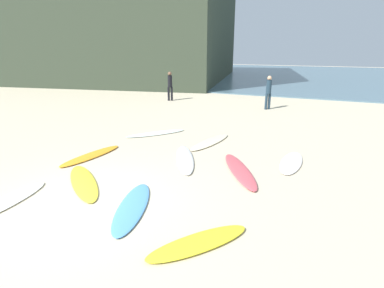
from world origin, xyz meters
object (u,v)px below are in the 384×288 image
Objects in this scene: surfboard_2 at (291,162)px; beachgoer_mid at (269,91)px; surfboard_1 at (199,242)px; surfboard_3 at (156,133)px; beachgoer_near at (170,84)px; surfboard_4 at (240,170)px; surfboard_0 at (185,159)px; surfboard_5 at (210,142)px; surfboard_7 at (91,155)px; surfboard_8 at (7,201)px; surfboard_9 at (84,182)px; surfboard_6 at (132,207)px.

beachgoer_mid is at bearing -73.00° from surfboard_2.
surfboard_1 is 7.10m from surfboard_3.
surfboard_1 is 1.07× the size of beachgoer_near.
surfboard_4 is at bearing 9.55° from surfboard_3.
surfboard_0 is at bearing 40.27° from beachgoer_mid.
surfboard_5 is (0.10, 1.93, -0.00)m from surfboard_0.
surfboard_7 reaches higher than surfboard_8.
surfboard_0 is 9.08m from beachgoer_mid.
surfboard_1 is at bearing 90.24° from surfboard_0.
surfboard_0 is at bearing 52.09° from surfboard_8.
surfboard_2 is at bearing -154.52° from surfboard_7.
surfboard_9 is at bearing -159.45° from surfboard_1.
surfboard_8 is at bearing -52.31° from surfboard_3.
surfboard_7 is 0.95× the size of surfboard_9.
beachgoer_mid is (3.32, 12.92, 1.00)m from surfboard_8.
beachgoer_near reaches higher than surfboard_2.
surfboard_9 is (0.63, -4.63, 0.00)m from surfboard_3.
surfboard_9 is at bearing -176.73° from surfboard_4.
surfboard_4 reaches higher than surfboard_6.
surfboard_3 is 1.32× the size of beachgoer_mid.
surfboard_6 is 12.08m from beachgoer_mid.
surfboard_4 is at bearing -164.06° from surfboard_7.
beachgoer_near reaches higher than surfboard_6.
surfboard_8 is at bearing 44.12° from surfboard_2.
surfboard_7 is at bearing 124.39° from surfboard_6.
surfboard_3 is (-4.21, 5.71, -0.01)m from surfboard_1.
surfboard_4 is 9.30m from beachgoer_mid.
surfboard_4 is 2.71m from surfboard_5.
surfboard_8 is at bearing 76.98° from surfboard_5.
surfboard_4 reaches higher than surfboard_7.
surfboard_2 is 7.36m from surfboard_8.
surfboard_2 is (2.99, 1.00, -0.01)m from surfboard_0.
surfboard_3 is 1.00× the size of surfboard_5.
beachgoer_near is (-7.21, 9.60, 0.99)m from surfboard_4.
surfboard_6 reaches higher than surfboard_3.
surfboard_0 is 1.03× the size of surfboard_5.
surfboard_7 is (-2.90, -2.86, 0.00)m from surfboard_5.
surfboard_3 is 1.10× the size of surfboard_6.
surfboard_7 is 3.03m from surfboard_8.
surfboard_5 is 4.97m from surfboard_6.
surfboard_2 is 0.79× the size of surfboard_4.
surfboard_0 is at bearing -3.51° from surfboard_3.
surfboard_9 is (-4.62, -3.51, -0.00)m from surfboard_2.
surfboard_1 is 0.82× the size of surfboard_9.
beachgoer_near is (-7.40, 12.98, 0.99)m from surfboard_1.
surfboard_7 is at bearing -96.72° from beachgoer_near.
surfboard_5 is (-1.85, 5.52, -0.00)m from surfboard_1.
surfboard_3 is at bearing -71.46° from surfboard_0.
beachgoer_mid reaches higher than surfboard_6.
surfboard_6 is at bearing 65.37° from surfboard_0.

